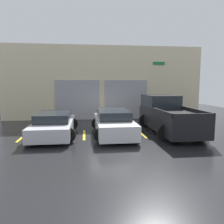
% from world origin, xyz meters
% --- Properties ---
extents(ground_plane, '(28.00, 28.00, 0.00)m').
position_xyz_m(ground_plane, '(0.00, 0.00, 0.00)').
color(ground_plane, black).
extents(shophouse_building, '(14.80, 0.68, 5.40)m').
position_xyz_m(shophouse_building, '(-0.01, 3.29, 2.66)').
color(shophouse_building, beige).
rests_on(shophouse_building, ground).
extents(pickup_truck, '(2.44, 5.44, 1.95)m').
position_xyz_m(pickup_truck, '(3.01, -1.70, 0.90)').
color(pickup_truck, black).
rests_on(pickup_truck, ground).
extents(sedan_white, '(2.17, 4.77, 1.26)m').
position_xyz_m(sedan_white, '(0.00, -2.00, 0.60)').
color(sedan_white, white).
rests_on(sedan_white, ground).
extents(sedan_side, '(2.30, 4.41, 1.16)m').
position_xyz_m(sedan_side, '(-3.01, -2.00, 0.56)').
color(sedan_side, silver).
rests_on(sedan_side, ground).
extents(parking_stripe_far_left, '(0.12, 2.20, 0.01)m').
position_xyz_m(parking_stripe_far_left, '(-4.52, -2.02, 0.00)').
color(parking_stripe_far_left, gold).
rests_on(parking_stripe_far_left, ground).
extents(parking_stripe_left, '(0.12, 2.20, 0.01)m').
position_xyz_m(parking_stripe_left, '(-1.51, -2.02, 0.00)').
color(parking_stripe_left, gold).
rests_on(parking_stripe_left, ground).
extents(parking_stripe_centre, '(0.12, 2.20, 0.01)m').
position_xyz_m(parking_stripe_centre, '(1.51, -2.02, 0.00)').
color(parking_stripe_centre, gold).
rests_on(parking_stripe_centre, ground).
extents(parking_stripe_right, '(0.12, 2.20, 0.01)m').
position_xyz_m(parking_stripe_right, '(4.52, -2.02, 0.00)').
color(parking_stripe_right, gold).
rests_on(parking_stripe_right, ground).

